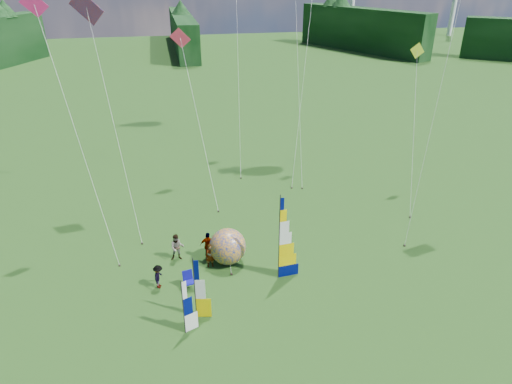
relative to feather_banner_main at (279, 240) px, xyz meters
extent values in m
plane|color=#27481A|center=(-0.20, -3.20, -2.70)|extent=(220.00, 220.00, 0.00)
sphere|color=navy|center=(-2.71, 2.23, -1.55)|extent=(2.72, 2.72, 2.30)
imported|color=#66594C|center=(-3.84, 1.99, -1.92)|extent=(0.60, 0.41, 1.56)
imported|color=#66594C|center=(-5.80, 3.15, -1.79)|extent=(0.89, 0.46, 1.81)
imported|color=#66594C|center=(-7.01, 0.54, -1.95)|extent=(0.59, 1.02, 1.49)
imported|color=#66594C|center=(-3.85, 2.90, -1.77)|extent=(1.17, 0.75, 1.86)
camera|label=1|loc=(-5.83, -21.50, 14.20)|focal=32.00mm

